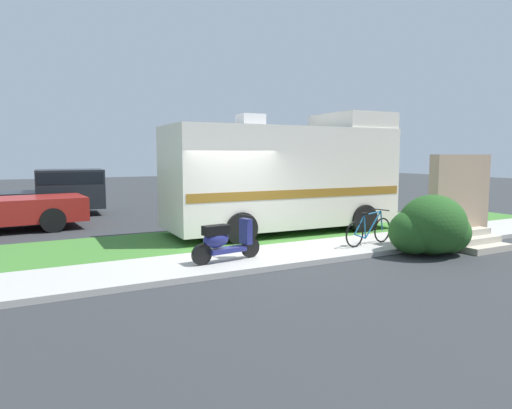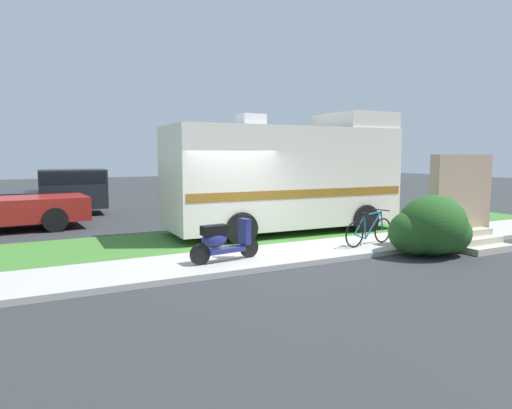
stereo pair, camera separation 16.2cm
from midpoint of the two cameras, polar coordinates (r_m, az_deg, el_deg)
name	(u,v)px [view 2 (the right image)]	position (r m, az deg, el deg)	size (l,w,h in m)	color
ground_plane	(241,250)	(11.63, -1.51, -5.68)	(80.00, 80.00, 0.00)	#2D3033
sidewalk	(263,257)	(10.58, 1.37, -6.55)	(24.00, 2.00, 0.12)	#ADAAA3
grass_strip	(218,239)	(12.96, -4.43, -4.28)	(24.00, 3.40, 0.08)	#3D752D
motorhome_rv	(286,176)	(13.94, 4.05, 3.59)	(7.06, 2.82, 3.69)	silver
scooter	(223,240)	(9.85, -3.66, -4.45)	(1.67, 0.54, 0.97)	black
bicycle	(369,231)	(11.97, 14.22, -3.16)	(1.71, 0.52, 0.88)	black
pickup_truck_far	(50,191)	(19.79, -23.96, 1.53)	(5.64, 2.46, 1.81)	#1E2328
porch_steps	(464,210)	(13.10, 24.71, -0.63)	(2.00, 1.26, 2.40)	#BCB29E
bush_by_porch	(431,228)	(11.64, 21.27, -2.75)	(2.00, 1.50, 1.42)	#23511E
bottle_green	(393,233)	(13.30, 16.95, -3.45)	(0.07, 0.07, 0.26)	#19722D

